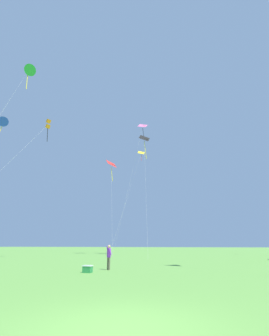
{
  "coord_description": "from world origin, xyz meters",
  "views": [
    {
      "loc": [
        2.04,
        -5.24,
        1.66
      ],
      "look_at": [
        -8.56,
        27.45,
        13.18
      ],
      "focal_mm": 24.63,
      "sensor_mm": 36.0,
      "label": 1
    }
  ],
  "objects_px": {
    "person_far_back": "(109,255)",
    "kite_black_large": "(145,144)",
    "kite_blue_delta": "(3,122)",
    "picnic_cooler": "(88,269)",
    "kite_yellow_diamond": "(140,157)",
    "kite_orange_box": "(48,125)",
    "kite_red_high": "(111,168)",
    "kite_pink_low": "(142,131)",
    "kite_green_small": "(28,70)"
  },
  "relations": [
    {
      "from": "kite_orange_box",
      "to": "kite_black_large",
      "type": "relative_size",
      "value": 0.88
    },
    {
      "from": "kite_yellow_diamond",
      "to": "kite_orange_box",
      "type": "height_order",
      "value": "kite_yellow_diamond"
    },
    {
      "from": "kite_pink_low",
      "to": "picnic_cooler",
      "type": "distance_m",
      "value": 37.54
    },
    {
      "from": "person_far_back",
      "to": "kite_black_large",
      "type": "bearing_deg",
      "value": 98.67
    },
    {
      "from": "picnic_cooler",
      "to": "kite_yellow_diamond",
      "type": "bearing_deg",
      "value": 100.04
    },
    {
      "from": "kite_black_large",
      "to": "kite_yellow_diamond",
      "type": "bearing_deg",
      "value": 116.71
    },
    {
      "from": "kite_red_high",
      "to": "kite_green_small",
      "type": "xyz_separation_m",
      "value": [
        -3.06,
        -22.84,
        7.56
      ]
    },
    {
      "from": "person_far_back",
      "to": "kite_pink_low",
      "type": "bearing_deg",
      "value": 100.41
    },
    {
      "from": "kite_red_high",
      "to": "picnic_cooler",
      "type": "xyz_separation_m",
      "value": [
        11.51,
        -29.03,
        -17.22
      ]
    },
    {
      "from": "kite_pink_low",
      "to": "person_far_back",
      "type": "height_order",
      "value": "kite_pink_low"
    },
    {
      "from": "kite_yellow_diamond",
      "to": "kite_red_high",
      "type": "height_order",
      "value": "kite_yellow_diamond"
    },
    {
      "from": "person_far_back",
      "to": "picnic_cooler",
      "type": "distance_m",
      "value": 2.23
    },
    {
      "from": "kite_yellow_diamond",
      "to": "picnic_cooler",
      "type": "bearing_deg",
      "value": -79.96
    },
    {
      "from": "kite_blue_delta",
      "to": "kite_red_high",
      "type": "xyz_separation_m",
      "value": [
        0.91,
        26.82,
        3.22
      ]
    },
    {
      "from": "kite_orange_box",
      "to": "kite_black_large",
      "type": "xyz_separation_m",
      "value": [
        11.4,
        14.19,
        1.37
      ]
    },
    {
      "from": "kite_blue_delta",
      "to": "person_far_back",
      "type": "distance_m",
      "value": 18.51
    },
    {
      "from": "kite_pink_low",
      "to": "kite_red_high",
      "type": "bearing_deg",
      "value": 172.94
    },
    {
      "from": "kite_blue_delta",
      "to": "picnic_cooler",
      "type": "relative_size",
      "value": 24.85
    },
    {
      "from": "kite_yellow_diamond",
      "to": "person_far_back",
      "type": "relative_size",
      "value": 12.77
    },
    {
      "from": "kite_orange_box",
      "to": "picnic_cooler",
      "type": "distance_m",
      "value": 26.24
    },
    {
      "from": "person_far_back",
      "to": "kite_green_small",
      "type": "bearing_deg",
      "value": 164.56
    },
    {
      "from": "kite_pink_low",
      "to": "kite_orange_box",
      "type": "distance_m",
      "value": 20.49
    },
    {
      "from": "kite_blue_delta",
      "to": "picnic_cooler",
      "type": "distance_m",
      "value": 18.84
    },
    {
      "from": "kite_yellow_diamond",
      "to": "picnic_cooler",
      "type": "relative_size",
      "value": 35.58
    },
    {
      "from": "kite_black_large",
      "to": "picnic_cooler",
      "type": "relative_size",
      "value": 37.84
    },
    {
      "from": "kite_yellow_diamond",
      "to": "kite_orange_box",
      "type": "distance_m",
      "value": 20.83
    },
    {
      "from": "kite_green_small",
      "to": "kite_red_high",
      "type": "bearing_deg",
      "value": 82.37
    },
    {
      "from": "kite_green_small",
      "to": "person_far_back",
      "type": "bearing_deg",
      "value": -15.44
    },
    {
      "from": "kite_black_large",
      "to": "kite_orange_box",
      "type": "bearing_deg",
      "value": -128.78
    },
    {
      "from": "kite_orange_box",
      "to": "kite_green_small",
      "type": "xyz_separation_m",
      "value": [
        -0.13,
        -5.11,
        6.0
      ]
    },
    {
      "from": "kite_orange_box",
      "to": "kite_green_small",
      "type": "height_order",
      "value": "kite_green_small"
    },
    {
      "from": "person_far_back",
      "to": "kite_orange_box",
      "type": "bearing_deg",
      "value": 148.22
    },
    {
      "from": "kite_green_small",
      "to": "person_far_back",
      "type": "xyz_separation_m",
      "value": [
        15.11,
        -4.17,
        -24.0
      ]
    },
    {
      "from": "kite_red_high",
      "to": "person_far_back",
      "type": "distance_m",
      "value": 33.84
    },
    {
      "from": "kite_black_large",
      "to": "person_far_back",
      "type": "bearing_deg",
      "value": -81.33
    },
    {
      "from": "kite_black_large",
      "to": "picnic_cooler",
      "type": "xyz_separation_m",
      "value": [
        3.04,
        -25.49,
        -20.15
      ]
    },
    {
      "from": "kite_red_high",
      "to": "picnic_cooler",
      "type": "relative_size",
      "value": 32.2
    },
    {
      "from": "kite_red_high",
      "to": "person_far_back",
      "type": "relative_size",
      "value": 11.55
    },
    {
      "from": "picnic_cooler",
      "to": "kite_green_small",
      "type": "bearing_deg",
      "value": 156.97
    },
    {
      "from": "kite_pink_low",
      "to": "kite_black_large",
      "type": "distance_m",
      "value": 5.23
    },
    {
      "from": "kite_yellow_diamond",
      "to": "kite_orange_box",
      "type": "bearing_deg",
      "value": -115.97
    },
    {
      "from": "kite_blue_delta",
      "to": "kite_orange_box",
      "type": "xyz_separation_m",
      "value": [
        -2.01,
        9.09,
        4.78
      ]
    },
    {
      "from": "kite_yellow_diamond",
      "to": "kite_black_large",
      "type": "bearing_deg",
      "value": -63.29
    },
    {
      "from": "kite_pink_low",
      "to": "kite_yellow_diamond",
      "type": "relative_size",
      "value": 1.26
    },
    {
      "from": "kite_pink_low",
      "to": "person_far_back",
      "type": "bearing_deg",
      "value": -79.59
    },
    {
      "from": "kite_pink_low",
      "to": "kite_blue_delta",
      "type": "relative_size",
      "value": 1.8
    },
    {
      "from": "kite_pink_low",
      "to": "picnic_cooler",
      "type": "xyz_separation_m",
      "value": [
        4.25,
        -28.14,
        -24.49
      ]
    },
    {
      "from": "kite_blue_delta",
      "to": "kite_orange_box",
      "type": "bearing_deg",
      "value": 102.5
    },
    {
      "from": "kite_blue_delta",
      "to": "person_far_back",
      "type": "bearing_deg",
      "value": -0.86
    },
    {
      "from": "kite_black_large",
      "to": "kite_red_high",
      "type": "bearing_deg",
      "value": 157.29
    }
  ]
}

